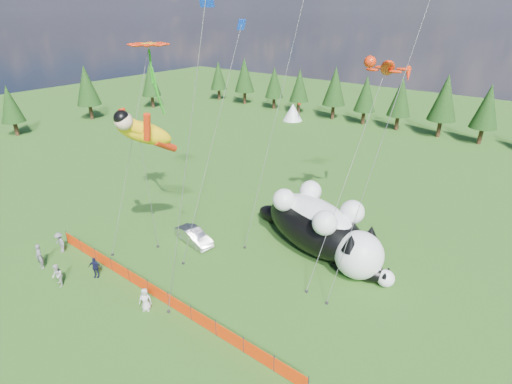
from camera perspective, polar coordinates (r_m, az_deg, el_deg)
ground at (r=28.44m, az=-8.97°, el=-11.88°), size 160.00×160.00×0.00m
safety_fence at (r=26.66m, az=-13.83°, el=-13.86°), size 22.06×0.06×1.10m
tree_line at (r=63.84m, az=21.89°, el=11.36°), size 90.00×4.00×8.00m
festival_tents at (r=57.56m, az=30.34°, el=5.73°), size 50.00×3.20×2.80m
cat_large at (r=30.09m, az=9.11°, el=-4.82°), size 12.24×6.85×4.51m
cat_small at (r=28.51m, az=15.47°, el=-10.60°), size 4.43×1.73×1.60m
car at (r=31.81m, az=-8.87°, el=-6.27°), size 3.80×1.83×1.20m
spectator_a at (r=32.30m, az=-28.55°, el=-8.08°), size 0.70×0.47×1.88m
spectator_b at (r=29.86m, az=-26.51°, el=-10.65°), size 0.90×0.69×1.64m
spectator_c at (r=29.77m, az=-22.01°, el=-9.95°), size 1.01×0.90×1.55m
spectator_d at (r=33.65m, az=-26.21°, el=-6.48°), size 1.07×0.56×1.65m
spectator_e at (r=25.91m, az=-15.54°, el=-14.59°), size 0.90×0.85×1.55m
superhero_kite at (r=26.87m, az=-15.56°, el=8.14°), size 4.99×5.27×11.69m
gecko_kite at (r=30.77m, az=18.27°, el=16.44°), size 4.47×13.22×16.39m
flower_kite at (r=29.13m, az=-15.09°, el=19.35°), size 3.53×6.41×15.26m
diamond_kite_a at (r=28.43m, az=-2.65°, el=20.87°), size 0.92×6.80×17.02m
diamond_kite_c at (r=17.53m, az=-7.55°, el=23.22°), size 4.29×1.13×18.05m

